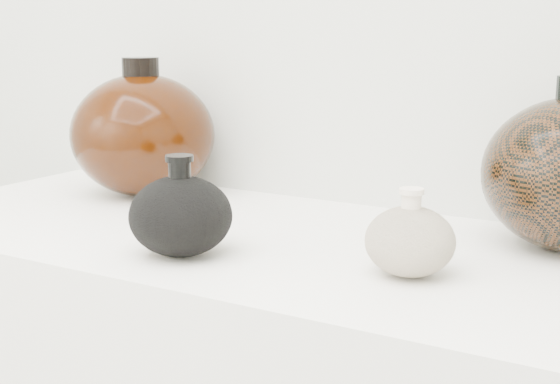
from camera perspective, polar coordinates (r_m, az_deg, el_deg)
The scene contains 3 objects.
black_gourd_vase at distance 1.01m, azimuth -7.27°, elevation -1.69°, with size 0.18×0.18×0.13m.
cream_gourd_vase at distance 0.93m, azimuth 9.48°, elevation -3.52°, with size 0.12×0.12×0.11m.
left_round_pot at distance 1.37m, azimuth -9.99°, elevation 4.18°, with size 0.32×0.32×0.24m.
Camera 1 is at (0.56, 0.05, 1.19)m, focal length 50.00 mm.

